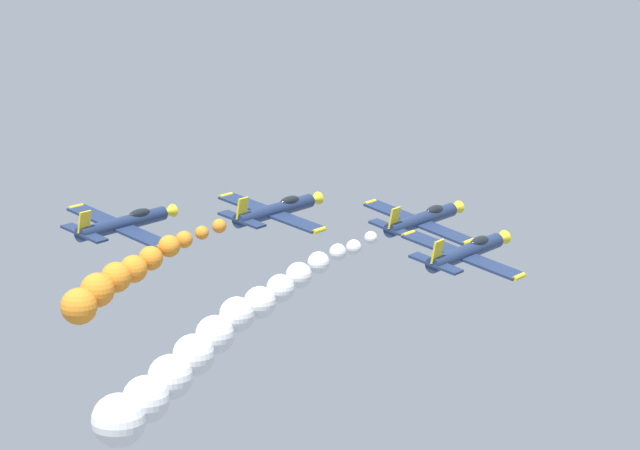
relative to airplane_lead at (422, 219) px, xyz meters
The scene contains 6 objects.
airplane_lead is the anchor object (origin of this frame).
smoke_trail_lead 26.50m from the airplane_lead, 92.16° to the right, with size 4.01×27.22×9.04m.
airplane_left_inner 11.38m from the airplane_lead, 141.22° to the right, with size 9.49×10.35×2.82m.
smoke_trail_left_inner 26.14m from the airplane_lead, 109.70° to the right, with size 2.45×16.05×4.47m.
airplane_right_inner 10.33m from the airplane_lead, 40.27° to the right, with size 9.46×10.35×2.93m.
airplane_left_outer 22.95m from the airplane_lead, 136.52° to the right, with size 9.46×10.35×2.91m.
Camera 1 is at (61.04, -83.65, 122.52)m, focal length 79.67 mm.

